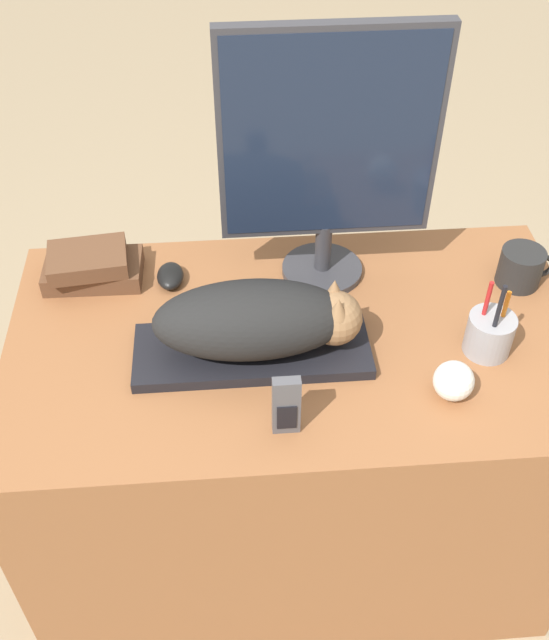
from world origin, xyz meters
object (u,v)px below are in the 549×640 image
coffee_mug (522,267)px  computer_mouse (170,276)px  keyboard (252,351)px  phone (286,406)px  monitor (329,148)px  book_stack (91,266)px  baseball (454,381)px  pen_cup (490,333)px  cat (262,319)px

coffee_mug → computer_mouse: bearing=175.4°
keyboard → phone: 0.20m
monitor → phone: size_ratio=4.33×
book_stack → phone: bearing=-49.4°
baseball → monitor: bearing=117.6°
monitor → baseball: size_ratio=7.31×
book_stack → baseball: bearing=-29.3°
pen_cup → baseball: 0.15m
keyboard → book_stack: book_stack is taller
keyboard → pen_cup: pen_cup is taller
book_stack → keyboard: bearing=-37.9°
keyboard → cat: size_ratio=1.16×
coffee_mug → phone: size_ratio=0.96×
pen_cup → baseball: (-0.10, -0.11, -0.01)m
monitor → pen_cup: (0.30, -0.27, -0.27)m
keyboard → monitor: size_ratio=0.83×
coffee_mug → baseball: (-0.23, -0.31, -0.00)m
keyboard → cat: (0.02, -0.00, 0.09)m
keyboard → cat: 0.09m
monitor → phone: (-0.12, -0.43, -0.25)m
computer_mouse → book_stack: size_ratio=0.41×
phone → keyboard: bearing=104.8°
keyboard → computer_mouse: computer_mouse is taller
cat → baseball: 0.38m
monitor → keyboard: bearing=-124.9°
keyboard → computer_mouse: size_ratio=5.29×
keyboard → book_stack: size_ratio=2.19×
phone → computer_mouse: bearing=116.7°
baseball → book_stack: 0.81m
computer_mouse → baseball: 0.65m
coffee_mug → baseball: coffee_mug is taller
cat → book_stack: (-0.36, 0.26, -0.06)m
keyboard → monitor: 0.43m
baseball → phone: (-0.32, -0.06, 0.03)m
cat → phone: cat is taller
phone → book_stack: phone is taller
keyboard → pen_cup: bearing=-2.5°
coffee_mug → pen_cup: pen_cup is taller
pen_cup → coffee_mug: bearing=56.9°
cat → pen_cup: bearing=-2.7°
keyboard → book_stack: 0.43m
keyboard → book_stack: bearing=142.1°
keyboard → pen_cup: (0.47, -0.02, 0.03)m
cat → book_stack: cat is taller
monitor → computer_mouse: size_ratio=6.37×
monitor → coffee_mug: monitor is taller
monitor → baseball: (0.20, -0.38, -0.28)m
cat → monitor: bearing=58.5°
coffee_mug → book_stack: coffee_mug is taller
computer_mouse → phone: bearing=-63.3°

